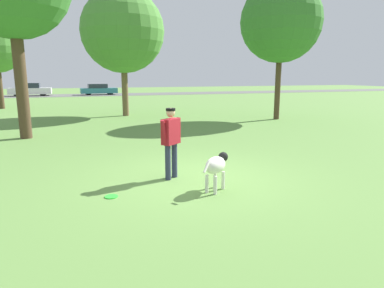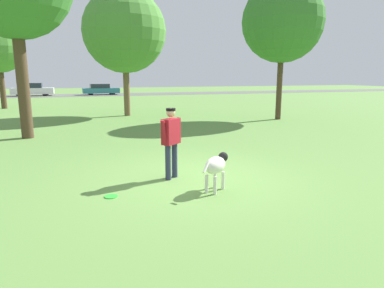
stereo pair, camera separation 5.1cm
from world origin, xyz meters
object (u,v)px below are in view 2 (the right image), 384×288
Objects in this scene: frisbee at (111,196)px; tree_near_right at (283,22)px; tree_mid_center at (124,31)px; dog at (216,166)px; parked_car_teal at (101,89)px; parked_car_white at (32,90)px; person at (171,137)px.

frisbee is 14.50m from tree_near_right.
dog is at bearing -90.91° from tree_mid_center.
dog is 0.19× the size of parked_car_teal.
parked_car_white is (-14.93, 27.47, -4.33)m from tree_near_right.
tree_near_right is (9.81, 9.41, 5.03)m from frisbee.
tree_mid_center is (2.33, 13.75, 4.77)m from frisbee.
frisbee is at bearing -81.19° from parked_car_white.
parked_car_white is at bearing 97.91° from frisbee.
parked_car_teal is (0.13, 22.92, -4.14)m from tree_mid_center.
dog is 14.68m from tree_mid_center.
dog is 3.24× the size of frisbee.
tree_mid_center is at bearing -71.23° from parked_car_white.
dog is at bearing -78.09° from parked_car_white.
person is 13.52m from tree_mid_center.
parked_car_white reaches higher than frisbee.
tree_mid_center is at bearing -93.05° from parked_car_teal.
person is at bearing 79.18° from dog.
person is 6.29× the size of frisbee.
parked_car_white is 7.59m from parked_car_teal.
dog is 13.19m from tree_near_right.
dog is 37.87m from parked_car_white.
parked_car_white is (-7.46, 23.13, -4.06)m from tree_mid_center.
dog is (0.65, -1.10, -0.45)m from person.
dog is 36.98m from parked_car_teal.
person is at bearing -78.76° from parked_car_white.
tree_mid_center reaches higher than dog.
parked_car_white is at bearing 59.66° from dog.
tree_near_right reaches higher than parked_car_teal.
dog is 0.12× the size of tree_mid_center.
parked_car_teal is (7.58, -0.20, -0.07)m from parked_car_white.
tree_near_right is at bearing 10.24° from dog.
frisbee is (-2.11, 0.30, -0.52)m from dog.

